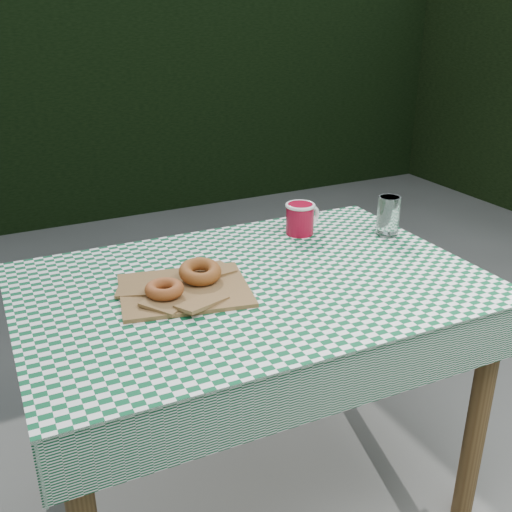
{
  "coord_description": "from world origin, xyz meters",
  "views": [
    {
      "loc": [
        -0.76,
        -1.25,
        1.45
      ],
      "look_at": [
        -0.07,
        0.13,
        0.79
      ],
      "focal_mm": 41.92,
      "sensor_mm": 36.0,
      "label": 1
    }
  ],
  "objects_px": {
    "drinking_glass": "(388,216)",
    "coffee_mug": "(300,219)",
    "table": "(253,398)",
    "paper_bag": "(184,289)"
  },
  "relations": [
    {
      "from": "drinking_glass",
      "to": "coffee_mug",
      "type": "bearing_deg",
      "value": 150.99
    },
    {
      "from": "table",
      "to": "paper_bag",
      "type": "distance_m",
      "value": 0.43
    },
    {
      "from": "coffee_mug",
      "to": "paper_bag",
      "type": "bearing_deg",
      "value": -168.44
    },
    {
      "from": "table",
      "to": "drinking_glass",
      "type": "bearing_deg",
      "value": 12.85
    },
    {
      "from": "table",
      "to": "paper_bag",
      "type": "bearing_deg",
      "value": 175.9
    },
    {
      "from": "paper_bag",
      "to": "drinking_glass",
      "type": "relative_size",
      "value": 2.57
    },
    {
      "from": "drinking_glass",
      "to": "paper_bag",
      "type": "bearing_deg",
      "value": -172.45
    },
    {
      "from": "paper_bag",
      "to": "drinking_glass",
      "type": "height_order",
      "value": "drinking_glass"
    },
    {
      "from": "coffee_mug",
      "to": "table",
      "type": "bearing_deg",
      "value": -153.88
    },
    {
      "from": "coffee_mug",
      "to": "drinking_glass",
      "type": "xyz_separation_m",
      "value": [
        0.24,
        -0.14,
        0.01
      ]
    }
  ]
}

